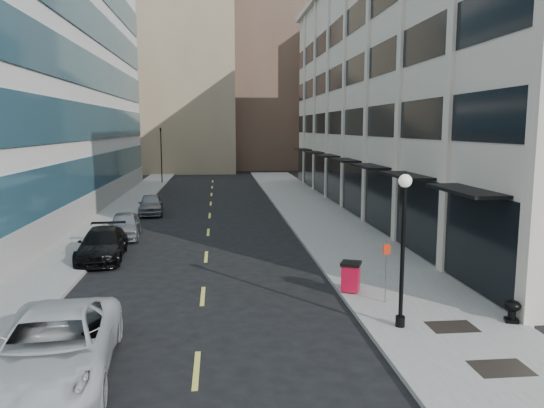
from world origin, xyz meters
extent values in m
cube|color=gray|center=(7.50, 20.00, 0.07)|extent=(5.00, 80.00, 0.15)
cube|color=gray|center=(-6.50, 20.00, 0.07)|extent=(3.00, 80.00, 0.15)
cube|color=beige|center=(17.00, 27.00, 9.00)|extent=(14.00, 46.00, 18.00)
cube|color=black|center=(10.02, 27.00, 2.00)|extent=(0.18, 46.00, 3.60)
cube|color=black|center=(10.03, 27.00, 6.50)|extent=(0.12, 46.00, 1.80)
cube|color=black|center=(10.03, 27.00, 10.00)|extent=(0.12, 46.00, 1.80)
cube|color=black|center=(10.03, 27.00, 13.50)|extent=(0.12, 46.00, 1.80)
cube|color=beige|center=(10.00, 4.00, 9.00)|extent=(0.35, 0.60, 18.00)
cube|color=beige|center=(10.00, 10.00, 9.00)|extent=(0.35, 0.60, 18.00)
cube|color=beige|center=(10.00, 16.00, 9.00)|extent=(0.35, 0.60, 18.00)
cube|color=beige|center=(10.00, 22.00, 9.00)|extent=(0.35, 0.60, 18.00)
cube|color=beige|center=(10.00, 28.00, 9.00)|extent=(0.35, 0.60, 18.00)
cube|color=beige|center=(10.00, 34.00, 9.00)|extent=(0.35, 0.60, 18.00)
cube|color=beige|center=(10.00, 40.00, 9.00)|extent=(0.35, 0.60, 18.00)
cube|color=beige|center=(10.00, 46.00, 9.00)|extent=(0.35, 0.60, 18.00)
cube|color=black|center=(9.35, 7.00, 3.90)|extent=(1.30, 4.00, 0.12)
cube|color=black|center=(9.35, 13.00, 3.90)|extent=(1.30, 4.00, 0.12)
cube|color=black|center=(9.35, 19.00, 3.90)|extent=(1.30, 4.00, 0.12)
cube|color=black|center=(9.35, 25.00, 3.90)|extent=(1.30, 4.00, 0.12)
cube|color=black|center=(9.35, 31.00, 3.90)|extent=(1.30, 4.00, 0.12)
cube|color=black|center=(9.35, 37.00, 3.90)|extent=(1.30, 4.00, 0.12)
cube|color=black|center=(9.35, 43.00, 3.90)|extent=(1.30, 4.00, 0.12)
cube|color=gray|center=(-7.96, 27.00, 0.90)|extent=(0.20, 46.00, 1.80)
cube|color=#326174|center=(-7.97, 27.00, 3.00)|extent=(0.14, 45.60, 2.40)
cube|color=#326174|center=(-7.97, 27.00, 6.50)|extent=(0.14, 45.60, 2.40)
cube|color=#326174|center=(-7.97, 27.00, 10.00)|extent=(0.14, 45.60, 2.40)
cube|color=#326174|center=(-7.97, 27.00, 13.50)|extent=(0.14, 45.60, 2.40)
cube|color=#948061|center=(-4.00, 68.00, 14.00)|extent=(14.00, 18.00, 28.00)
cube|color=brown|center=(8.00, 72.00, 17.00)|extent=(12.00, 16.00, 34.00)
cube|color=#948061|center=(-14.00, 78.00, 11.00)|extent=(12.00, 14.00, 22.00)
cube|color=beige|center=(18.00, 66.00, 10.00)|extent=(10.00, 14.00, 20.00)
cube|color=black|center=(7.60, 1.00, 0.15)|extent=(1.40, 1.00, 0.01)
cube|color=black|center=(7.60, 3.80, 0.15)|extent=(1.40, 1.00, 0.01)
cube|color=#D8CC4C|center=(0.00, 2.00, 0.01)|extent=(0.15, 2.20, 0.01)
cube|color=#D8CC4C|center=(0.00, 8.00, 0.01)|extent=(0.15, 2.20, 0.01)
cube|color=#D8CC4C|center=(0.00, 14.00, 0.01)|extent=(0.15, 2.20, 0.01)
cube|color=#D8CC4C|center=(0.00, 20.00, 0.01)|extent=(0.15, 2.20, 0.01)
cube|color=#D8CC4C|center=(0.00, 26.00, 0.01)|extent=(0.15, 2.20, 0.01)
cube|color=#D8CC4C|center=(0.00, 32.00, 0.01)|extent=(0.15, 2.20, 0.01)
cube|color=#D8CC4C|center=(0.00, 38.00, 0.01)|extent=(0.15, 2.20, 0.01)
cube|color=#D8CC4C|center=(0.00, 44.00, 0.01)|extent=(0.15, 2.20, 0.01)
cube|color=#D8CC4C|center=(0.00, 50.00, 0.01)|extent=(0.15, 2.20, 0.01)
cylinder|color=black|center=(-5.50, 48.00, 3.00)|extent=(0.12, 0.12, 6.00)
imported|color=black|center=(-5.50, 48.00, 5.99)|extent=(0.66, 0.66, 1.98)
imported|color=silver|center=(-3.41, 1.83, 0.84)|extent=(3.28, 6.23, 1.67)
imported|color=black|center=(-4.80, 14.00, 0.72)|extent=(2.33, 5.06, 1.43)
imported|color=gray|center=(-4.61, 18.91, 0.71)|extent=(2.08, 4.32, 1.42)
imported|color=slate|center=(-4.16, 27.02, 0.71)|extent=(2.05, 4.31, 1.42)
cube|color=#A90B24|center=(5.40, 7.52, 0.69)|extent=(0.80, 0.80, 0.98)
cube|color=black|center=(5.40, 7.52, 1.21)|extent=(0.91, 0.91, 0.12)
cylinder|color=black|center=(5.20, 7.84, 0.26)|extent=(0.06, 0.22, 0.22)
cylinder|color=black|center=(5.60, 7.84, 0.26)|extent=(0.06, 0.22, 0.22)
cylinder|color=black|center=(6.04, 4.00, 0.31)|extent=(0.29, 0.29, 0.32)
cylinder|color=black|center=(6.04, 4.00, 2.39)|extent=(0.13, 0.13, 4.12)
sphere|color=silver|center=(6.04, 4.00, 4.58)|extent=(0.39, 0.39, 0.39)
cone|color=black|center=(6.04, 4.00, 4.81)|extent=(0.11, 0.11, 0.16)
cylinder|color=slate|center=(6.29, 6.22, 1.25)|extent=(0.04, 0.04, 2.20)
cube|color=red|center=(6.29, 6.20, 2.03)|extent=(0.26, 0.07, 0.35)
cube|color=black|center=(9.60, 4.00, 0.20)|extent=(0.48, 0.48, 0.11)
cylinder|color=black|center=(9.60, 4.00, 0.42)|extent=(0.24, 0.24, 0.36)
ellipsoid|color=black|center=(9.60, 4.00, 0.67)|extent=(0.51, 0.51, 0.35)
camera|label=1|loc=(0.62, -10.87, 6.11)|focal=35.00mm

